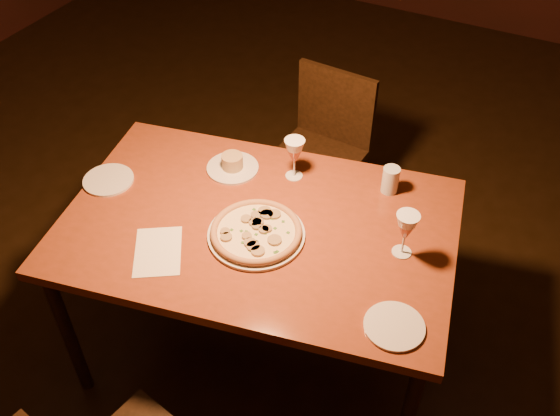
% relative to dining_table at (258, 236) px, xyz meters
% --- Properties ---
extents(floor, '(7.00, 7.00, 0.00)m').
position_rel_dining_table_xyz_m(floor, '(-0.29, 0.16, -0.73)').
color(floor, black).
rests_on(floor, ground).
extents(dining_table, '(1.64, 1.22, 0.80)m').
position_rel_dining_table_xyz_m(dining_table, '(0.00, 0.00, 0.00)').
color(dining_table, brown).
rests_on(dining_table, floor).
extents(chair_far, '(0.46, 0.46, 0.88)m').
position_rel_dining_table_xyz_m(chair_far, '(-0.13, 0.92, -0.23)').
color(chair_far, black).
rests_on(chair_far, floor).
extents(pizza_plate, '(0.36, 0.36, 0.04)m').
position_rel_dining_table_xyz_m(pizza_plate, '(0.03, -0.06, 0.09)').
color(pizza_plate, silver).
rests_on(pizza_plate, dining_table).
extents(ramekin_saucer, '(0.22, 0.22, 0.07)m').
position_rel_dining_table_xyz_m(ramekin_saucer, '(-0.25, 0.24, 0.09)').
color(ramekin_saucer, silver).
rests_on(ramekin_saucer, dining_table).
extents(wine_glass_far, '(0.08, 0.08, 0.18)m').
position_rel_dining_table_xyz_m(wine_glass_far, '(0.00, 0.31, 0.16)').
color(wine_glass_far, '#C96C53').
rests_on(wine_glass_far, dining_table).
extents(wine_glass_right, '(0.08, 0.08, 0.19)m').
position_rel_dining_table_xyz_m(wine_glass_right, '(0.54, 0.10, 0.16)').
color(wine_glass_right, '#C96C53').
rests_on(wine_glass_right, dining_table).
extents(water_tumbler, '(0.07, 0.07, 0.11)m').
position_rel_dining_table_xyz_m(water_tumbler, '(0.38, 0.41, 0.13)').
color(water_tumbler, silver).
rests_on(water_tumbler, dining_table).
extents(side_plate_left, '(0.21, 0.21, 0.01)m').
position_rel_dining_table_xyz_m(side_plate_left, '(-0.66, -0.06, 0.08)').
color(side_plate_left, silver).
rests_on(side_plate_left, dining_table).
extents(side_plate_near, '(0.20, 0.20, 0.01)m').
position_rel_dining_table_xyz_m(side_plate_near, '(0.63, -0.22, 0.08)').
color(side_plate_near, silver).
rests_on(side_plate_near, dining_table).
extents(menu_card, '(0.27, 0.30, 0.00)m').
position_rel_dining_table_xyz_m(menu_card, '(-0.25, -0.30, 0.07)').
color(menu_card, white).
rests_on(menu_card, dining_table).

